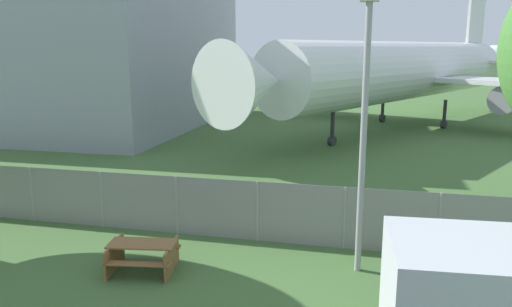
# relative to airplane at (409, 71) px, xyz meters

# --- Properties ---
(hangar_building) EXTENTS (25.96, 20.25, 13.13)m
(hangar_building) POSITION_rel_airplane_xyz_m (-27.54, -3.64, 1.75)
(hangar_building) COLOR #8E939E
(hangar_building) RESTS_ON ground
(perimeter_fence) EXTENTS (56.07, 0.07, 1.83)m
(perimeter_fence) POSITION_rel_airplane_xyz_m (-5.53, -23.71, -3.06)
(perimeter_fence) COLOR gray
(perimeter_fence) RESTS_ON ground
(airplane) EXTENTS (27.71, 34.64, 12.02)m
(airplane) POSITION_rel_airplane_xyz_m (0.00, 0.00, 0.00)
(airplane) COLOR white
(airplane) RESTS_ON ground
(picnic_bench_near_cabin) EXTENTS (1.91, 1.65, 0.76)m
(picnic_bench_near_cabin) POSITION_rel_airplane_xyz_m (-7.94, -26.38, -3.50)
(picnic_bench_near_cabin) COLOR brown
(picnic_bench_near_cabin) RESTS_ON ground
(light_mast) EXTENTS (0.44, 0.44, 7.06)m
(light_mast) POSITION_rel_airplane_xyz_m (-2.54, -25.08, 0.39)
(light_mast) COLOR #99999E
(light_mast) RESTS_ON ground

